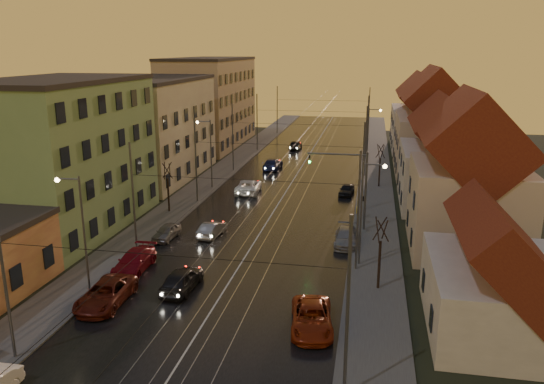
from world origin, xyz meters
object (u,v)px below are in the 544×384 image
Objects in this scene: driving_car_4 at (295,145)px; parked_right_0 at (312,318)px; parked_left_3 at (167,232)px; street_lamp_3 at (370,131)px; driving_car_3 at (273,164)px; parked_right_2 at (347,190)px; street_lamp_2 at (208,147)px; street_lamp_0 at (79,223)px; parked_right_1 at (346,237)px; driving_car_2 at (249,186)px; parked_left_2 at (134,261)px; driving_car_1 at (212,229)px; driving_car_0 at (182,279)px; traffic_light_mast at (354,181)px; street_lamp_1 at (366,203)px; parked_left_1 at (106,294)px.

parked_right_0 is (9.12, -56.14, -0.05)m from driving_car_4.
street_lamp_3 is at bearing 67.23° from parked_left_3.
driving_car_3 is 15.43m from parked_right_2.
street_lamp_0 is at bearing -90.00° from street_lamp_2.
parked_right_1 is (15.20, 1.45, 0.05)m from parked_left_3.
driving_car_2 reaches higher than driving_car_3.
street_lamp_0 is 11.69m from parked_left_3.
street_lamp_2 reaches higher than parked_left_2.
driving_car_3 reaches higher than driving_car_1.
driving_car_0 is 25.29m from driving_car_2.
driving_car_4 reaches higher than parked_left_2.
street_lamp_2 is at bearing -174.52° from parked_right_2.
traffic_light_mast is 39.80m from driving_car_4.
street_lamp_2 is 17.21m from driving_car_1.
parked_right_2 is (0.47, 29.93, -0.09)m from parked_right_0.
street_lamp_1 is (18.21, 8.00, 0.00)m from street_lamp_0.
street_lamp_3 is 43.49m from parked_left_2.
parked_left_2 reaches higher than parked_right_0.
street_lamp_0 is at bearing -114.40° from parked_left_2.
street_lamp_3 is 1.51× the size of parked_left_1.
parked_right_2 is at bearing 92.20° from parked_right_1.
driving_car_1 is 1.06× the size of parked_left_3.
driving_car_3 is 0.95× the size of parked_left_1.
street_lamp_2 reaches higher than driving_car_4.
street_lamp_0 is at bearing -113.96° from parked_right_2.
driving_car_1 is 0.75× the size of parked_right_0.
street_lamp_3 is at bearing 67.52° from street_lamp_0.
driving_car_4 is at bearing 84.17° from parked_left_1.
parked_right_1 is (10.34, -41.90, -0.09)m from driving_car_4.
street_lamp_3 reaches higher than driving_car_1.
traffic_light_mast is 1.36× the size of parked_left_1.
parked_right_0 is at bearing 105.27° from driving_car_3.
street_lamp_1 is at bearing -47.68° from street_lamp_2.
street_lamp_3 is 1.58× the size of driving_car_3.
parked_right_0 is at bearing -24.90° from parked_left_2.
parked_left_1 is at bearing -85.61° from street_lamp_2.
traffic_light_mast is 1.88× the size of driving_car_1.
driving_car_3 reaches higher than parked_right_0.
street_lamp_0 and street_lamp_3 have the same top height.
driving_car_1 is at bearing 76.45° from parked_left_1.
street_lamp_2 is at bearing 109.57° from parked_right_0.
driving_car_1 reaches higher than parked_left_3.
street_lamp_3 reaches higher than parked_left_3.
driving_car_3 is (5.43, 11.21, -4.15)m from street_lamp_2.
driving_car_4 is at bearing 87.53° from parked_left_3.
traffic_light_mast is 16.92m from parked_left_3.
parked_left_1 is 19.87m from parked_right_1.
driving_car_3 is 1.14× the size of driving_car_4.
driving_car_0 is 52.63m from driving_car_4.
street_lamp_3 is (18.21, 44.00, 0.00)m from street_lamp_0.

